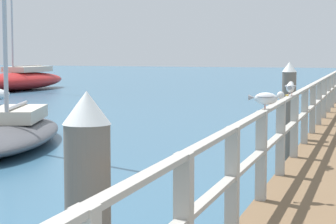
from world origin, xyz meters
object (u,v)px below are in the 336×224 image
Objects in this scene: seagull_foreground at (267,98)px; boat_1 at (18,80)px; dock_piling_far at (289,111)px; boat_2 at (11,131)px; seagull_background at (290,87)px.

seagull_foreground is 29.00m from boat_1.
dock_piling_far is 0.25× the size of boat_2.
seagull_foreground is 2.35m from seagull_background.
dock_piling_far is 6.33m from boat_2.
dock_piling_far is at bearing -178.90° from seagull_foreground.
dock_piling_far reaches higher than seagull_foreground.
boat_2 is (-6.68, 2.83, -1.28)m from seagull_background.
dock_piling_far is 24.72m from boat_1.
dock_piling_far is 4.11× the size of seagull_foreground.
seagull_foreground and seagull_background have the same top height.
boat_2 reaches higher than dock_piling_far.
dock_piling_far is at bearing 93.19° from seagull_background.
dock_piling_far is 4.10× the size of seagull_background.
boat_1 is at bearing 133.00° from dock_piling_far.
boat_1 is (-17.24, 20.95, -1.08)m from seagull_background.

